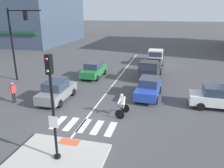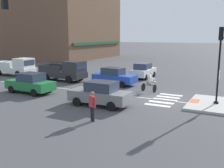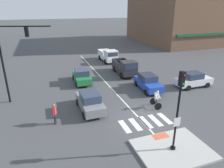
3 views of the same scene
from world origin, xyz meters
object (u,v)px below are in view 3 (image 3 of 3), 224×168
car_grey_westbound_near (90,102)px  car_green_westbound_far (82,76)px  pickup_truck_white_eastbound_distant (109,56)px  pedestrian_at_curb_left (54,112)px  cyclist (156,99)px  signal_pole (178,105)px  car_white_cross_right (193,80)px  traffic_light_mast (10,54)px  car_blue_eastbound_mid (148,82)px  pickup_truck_charcoal_eastbound_far (125,68)px

car_grey_westbound_near → car_green_westbound_far: (0.72, 6.98, 0.00)m
pickup_truck_white_eastbound_distant → pedestrian_at_curb_left: bearing=-120.9°
cyclist → car_green_westbound_far: bearing=119.9°
signal_pole → car_white_cross_right: bearing=44.7°
traffic_light_mast → car_blue_eastbound_mid: 13.54m
car_green_westbound_far → pickup_truck_charcoal_eastbound_far: (5.91, 0.91, 0.17)m
car_grey_westbound_near → car_green_westbound_far: size_ratio=0.99×
signal_pole → car_grey_westbound_near: size_ratio=1.21×
signal_pole → car_blue_eastbound_mid: bearing=70.0°
car_green_westbound_far → pedestrian_at_curb_left: bearing=-114.5°
signal_pole → car_white_cross_right: 12.27m
car_white_cross_right → car_grey_westbound_near: bearing=-172.5°
signal_pole → car_grey_westbound_near: signal_pole is taller
pickup_truck_charcoal_eastbound_far → pickup_truck_white_eastbound_distant: bearing=89.0°
car_blue_eastbound_mid → pedestrian_at_curb_left: (-10.01, -3.80, 0.17)m
car_grey_westbound_near → car_white_cross_right: (12.12, 1.59, 0.00)m
traffic_light_mast → car_grey_westbound_near: size_ratio=1.72×
pickup_truck_charcoal_eastbound_far → car_white_cross_right: bearing=-49.0°
pedestrian_at_curb_left → pickup_truck_white_eastbound_distant: bearing=59.1°
signal_pole → pickup_truck_charcoal_eastbound_far: (3.08, 14.78, -2.18)m
traffic_light_mast → pickup_truck_white_eastbound_distant: traffic_light_mast is taller
car_blue_eastbound_mid → pickup_truck_charcoal_eastbound_far: pickup_truck_charcoal_eastbound_far is taller
car_blue_eastbound_mid → pedestrian_at_curb_left: bearing=-159.2°
car_blue_eastbound_mid → cyclist: bearing=-109.1°
car_blue_eastbound_mid → car_green_westbound_far: same height
car_white_cross_right → pickup_truck_white_eastbound_distant: size_ratio=0.80×
car_blue_eastbound_mid → cyclist: 4.25m
pedestrian_at_curb_left → car_grey_westbound_near: bearing=22.7°
signal_pole → car_green_westbound_far: (-2.83, 13.87, -2.34)m
car_blue_eastbound_mid → pickup_truck_white_eastbound_distant: (-0.23, 12.53, 0.17)m
car_grey_westbound_near → car_green_westbound_far: same height
signal_pole → car_white_cross_right: signal_pole is taller
car_green_westbound_far → pickup_truck_charcoal_eastbound_far: size_ratio=0.80×
car_green_westbound_far → pedestrian_at_curb_left: size_ratio=2.49×
signal_pole → car_green_westbound_far: signal_pole is taller
car_grey_westbound_near → car_green_westbound_far: bearing=84.1°
car_green_westbound_far → pickup_truck_white_eastbound_distant: bearing=53.3°
car_white_cross_right → pickup_truck_charcoal_eastbound_far: pickup_truck_charcoal_eastbound_far is taller
car_grey_westbound_near → signal_pole: bearing=-62.7°
car_green_westbound_far → pedestrian_at_curb_left: (-3.75, -8.25, 0.17)m
signal_pole → car_grey_westbound_near: bearing=117.3°
pickup_truck_white_eastbound_distant → car_green_westbound_far: bearing=-126.7°
car_blue_eastbound_mid → car_green_westbound_far: 7.68m
car_white_cross_right → car_green_westbound_far: 12.61m
cyclist → pedestrian_at_curb_left: bearing=178.6°
cyclist → traffic_light_mast: bearing=155.2°
car_white_cross_right → pedestrian_at_curb_left: size_ratio=2.46×
signal_pole → car_green_westbound_far: size_ratio=1.20×
pickup_truck_white_eastbound_distant → cyclist: 16.59m
traffic_light_mast → cyclist: (11.55, -5.32, -3.72)m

